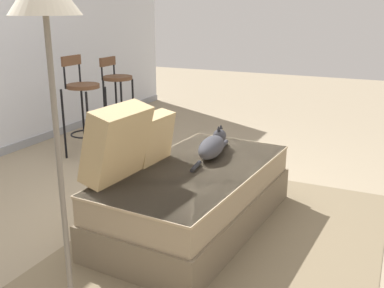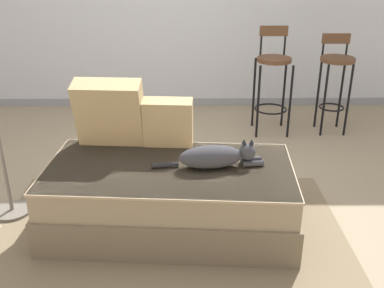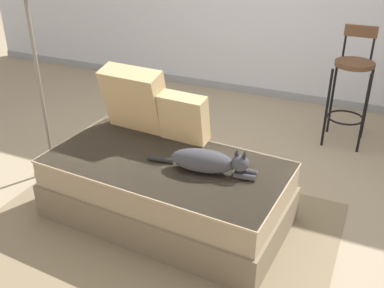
{
  "view_description": "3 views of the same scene",
  "coord_description": "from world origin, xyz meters",
  "views": [
    {
      "loc": [
        -2.73,
        -1.66,
        1.55
      ],
      "look_at": [
        0.15,
        -0.3,
        0.58
      ],
      "focal_mm": 42.0,
      "sensor_mm": 36.0,
      "label": 1
    },
    {
      "loc": [
        0.12,
        -3.05,
        1.79
      ],
      "look_at": [
        0.15,
        -0.3,
        0.58
      ],
      "focal_mm": 42.0,
      "sensor_mm": 36.0,
      "label": 2
    },
    {
      "loc": [
        1.23,
        -2.73,
        1.97
      ],
      "look_at": [
        0.15,
        -0.3,
        0.58
      ],
      "focal_mm": 42.0,
      "sensor_mm": 36.0,
      "label": 3
    }
  ],
  "objects": [
    {
      "name": "cat",
      "position": [
        0.3,
        -0.4,
        0.53
      ],
      "size": [
        0.75,
        0.22,
        0.19
      ],
      "color": "#333338",
      "rests_on": "couch"
    },
    {
      "name": "bar_stool_near_window",
      "position": [
        0.98,
        1.36,
        0.61
      ],
      "size": [
        0.34,
        0.34,
        1.07
      ],
      "color": "black",
      "rests_on": "ground"
    },
    {
      "name": "throw_pillow_corner",
      "position": [
        -0.43,
        -0.04,
        0.71
      ],
      "size": [
        0.49,
        0.32,
        0.5
      ],
      "color": "tan",
      "rests_on": "couch"
    },
    {
      "name": "bar_stool_by_doorway",
      "position": [
        1.61,
        1.36,
        0.63
      ],
      "size": [
        0.34,
        0.34,
        1.0
      ],
      "color": "black",
      "rests_on": "ground"
    },
    {
      "name": "wall_baseboard_trim",
      "position": [
        0.0,
        2.2,
        0.04
      ],
      "size": [
        8.0,
        0.02,
        0.09
      ],
      "primitive_type": "cube",
      "color": "gray",
      "rests_on": "ground"
    },
    {
      "name": "ground_plane",
      "position": [
        0.0,
        0.0,
        0.0
      ],
      "size": [
        16.0,
        16.0,
        0.0
      ],
      "primitive_type": "plane",
      "color": "gray",
      "rests_on": "ground"
    },
    {
      "name": "couch",
      "position": [
        0.0,
        -0.4,
        0.23
      ],
      "size": [
        1.71,
        0.97,
        0.46
      ],
      "color": "#766750",
      "rests_on": "ground"
    },
    {
      "name": "throw_pillow_middle",
      "position": [
        -0.02,
        -0.07,
        0.64
      ],
      "size": [
        0.36,
        0.21,
        0.37
      ],
      "color": "tan",
      "rests_on": "couch"
    },
    {
      "name": "area_rug",
      "position": [
        0.0,
        -0.7,
        0.0
      ],
      "size": [
        2.36,
        1.96,
        0.01
      ],
      "primitive_type": "cube",
      "color": "#75664C",
      "rests_on": "ground"
    }
  ]
}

